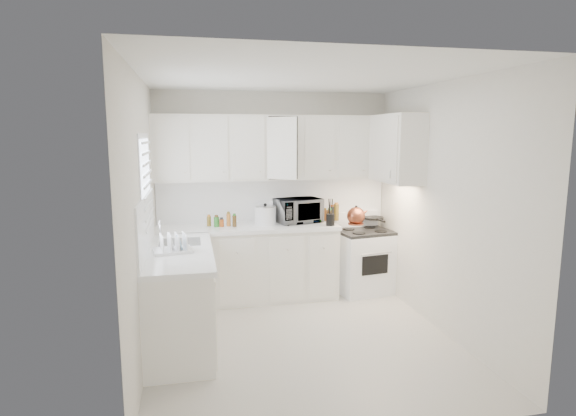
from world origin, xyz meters
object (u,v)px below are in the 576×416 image
object	(u,v)px
stove	(364,253)
microwave	(298,208)
utensil_crock	(330,212)
dish_rack	(172,242)
tea_kettle	(356,215)
rice_cooker	(265,214)

from	to	relation	value
stove	microwave	xyz separation A→B (m)	(-0.86, 0.11, 0.61)
utensil_crock	microwave	bearing A→B (deg)	139.08
dish_rack	tea_kettle	bearing A→B (deg)	13.28
tea_kettle	utensil_crock	distance (m)	0.35
tea_kettle	rice_cooker	bearing A→B (deg)	171.72
stove	rice_cooker	xyz separation A→B (m)	(-1.30, 0.06, 0.55)
stove	rice_cooker	size ratio (longest dim) A/B	3.98
tea_kettle	utensil_crock	bearing A→B (deg)	-172.86
stove	microwave	distance (m)	1.06
rice_cooker	utensil_crock	world-z (taller)	utensil_crock
tea_kettle	rice_cooker	xyz separation A→B (m)	(-1.12, 0.22, 0.01)
rice_cooker	utensil_crock	xyz separation A→B (m)	(0.77, -0.24, 0.04)
tea_kettle	dish_rack	size ratio (longest dim) A/B	0.78
microwave	dish_rack	size ratio (longest dim) A/B	1.53
stove	rice_cooker	world-z (taller)	rice_cooker
utensil_crock	stove	bearing A→B (deg)	19.60
stove	utensil_crock	xyz separation A→B (m)	(-0.52, -0.19, 0.59)
microwave	dish_rack	world-z (taller)	microwave
utensil_crock	dish_rack	size ratio (longest dim) A/B	0.95
dish_rack	rice_cooker	bearing A→B (deg)	36.96
microwave	rice_cooker	xyz separation A→B (m)	(-0.43, -0.05, -0.05)
tea_kettle	dish_rack	bearing A→B (deg)	-153.75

